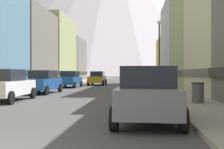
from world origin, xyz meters
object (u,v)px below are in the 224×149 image
at_px(car_right_2, 141,81).
at_px(trash_bin_right, 198,93).
at_px(car_right_0, 148,94).
at_px(car_right_1, 143,85).
at_px(car_left_3, 70,79).
at_px(car_driving_0, 97,78).
at_px(car_left_2, 42,82).
at_px(streetlamp_right, 159,44).
at_px(car_left_1, 6,85).
at_px(pedestrian_0, 18,82).
at_px(car_driving_1, 98,78).

bearing_deg(car_right_2, trash_bin_right, -75.82).
xyz_separation_m(car_right_0, car_right_1, (-0.00, 6.53, 0.00)).
bearing_deg(car_right_2, car_left_3, 139.70).
bearing_deg(car_driving_0, car_right_2, -66.56).
bearing_deg(car_left_2, car_right_0, -57.88).
bearing_deg(car_left_3, car_right_0, -70.19).
distance_m(car_left_2, streetlamp_right, 10.04).
distance_m(car_right_1, trash_bin_right, 3.23).
bearing_deg(trash_bin_right, car_right_0, -119.23).
xyz_separation_m(car_left_1, car_left_3, (-0.00, 15.12, 0.00)).
bearing_deg(streetlamp_right, car_left_1, -135.91).
height_order(car_left_1, car_driving_0, same).
xyz_separation_m(car_right_0, car_right_2, (0.00, 14.64, 0.00)).
xyz_separation_m(car_driving_0, streetlamp_right, (6.95, -12.27, 3.09)).
height_order(car_left_1, car_left_3, same).
height_order(car_right_1, pedestrian_0, car_right_1).
relative_size(trash_bin_right, streetlamp_right, 0.17).
bearing_deg(car_left_3, car_driving_0, 69.91).
bearing_deg(car_right_1, car_driving_0, 104.70).
xyz_separation_m(car_left_2, car_right_0, (7.60, -12.10, 0.00)).
distance_m(pedestrian_0, streetlamp_right, 12.11).
relative_size(car_driving_0, car_driving_1, 1.00).
bearing_deg(car_left_1, car_driving_0, 84.06).
relative_size(car_left_2, streetlamp_right, 0.76).
bearing_deg(car_driving_0, streetlamp_right, -60.47).
distance_m(car_right_2, car_driving_1, 13.84).
bearing_deg(pedestrian_0, car_right_0, -52.96).
xyz_separation_m(car_right_0, car_driving_0, (-5.40, 27.11, 0.00)).
height_order(car_right_1, trash_bin_right, car_right_1).
distance_m(car_driving_0, streetlamp_right, 14.44).
distance_m(car_driving_0, car_driving_1, 0.28).
height_order(car_left_2, streetlamp_right, streetlamp_right).
bearing_deg(car_left_3, car_left_1, -90.00).
bearing_deg(trash_bin_right, car_driving_1, 109.20).
xyz_separation_m(car_right_1, trash_bin_right, (2.55, -1.97, -0.26)).
xyz_separation_m(trash_bin_right, pedestrian_0, (-12.60, 8.76, 0.21)).
xyz_separation_m(car_driving_1, trash_bin_right, (7.95, -22.83, -0.26)).
xyz_separation_m(car_left_2, car_driving_1, (2.20, 15.29, 0.00)).
relative_size(car_right_1, trash_bin_right, 4.56).
distance_m(car_right_2, car_driving_0, 13.58).
xyz_separation_m(car_right_2, pedestrian_0, (-10.05, -1.33, -0.05)).
height_order(car_right_2, pedestrian_0, car_right_2).
xyz_separation_m(car_left_2, car_right_1, (7.60, -5.57, 0.00)).
distance_m(car_left_2, car_right_2, 8.02).
bearing_deg(car_right_2, car_left_1, -131.23).
bearing_deg(car_left_3, streetlamp_right, -34.36).
bearing_deg(trash_bin_right, car_right_2, 104.18).
xyz_separation_m(car_left_1, trash_bin_right, (10.15, -1.41, -0.26)).
height_order(car_right_2, trash_bin_right, car_right_2).
distance_m(car_left_2, pedestrian_0, 2.74).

